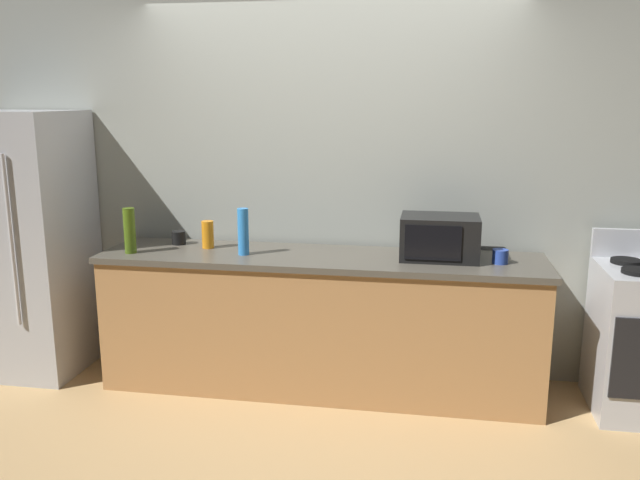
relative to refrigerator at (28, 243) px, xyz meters
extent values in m
plane|color=tan|center=(2.05, -0.40, -0.90)|extent=(8.00, 8.00, 0.00)
cube|color=#9EA399|center=(2.05, 0.41, 0.45)|extent=(6.40, 0.10, 2.70)
cube|color=#B27F4C|center=(2.05, 0.00, -0.47)|extent=(2.80, 0.60, 0.86)
cube|color=#514C42|center=(2.05, 0.00, -0.02)|extent=(2.84, 0.64, 0.04)
cube|color=#B7BABF|center=(0.00, 0.00, 0.00)|extent=(0.72, 0.70, 1.80)
cylinder|color=silver|center=(0.14, -0.37, 0.10)|extent=(0.02, 0.02, 1.10)
cylinder|color=black|center=(3.92, -0.12, 0.01)|extent=(0.18, 0.18, 0.02)
cylinder|color=black|center=(3.92, 0.12, 0.01)|extent=(0.18, 0.18, 0.02)
cube|color=black|center=(2.80, 0.05, 0.13)|extent=(0.48, 0.34, 0.27)
cube|color=black|center=(2.76, -0.12, 0.13)|extent=(0.34, 0.01, 0.21)
cylinder|color=#338CE5|center=(1.56, -0.06, 0.15)|extent=(0.07, 0.07, 0.30)
cylinder|color=#4C6B19|center=(0.83, -0.14, 0.15)|extent=(0.08, 0.08, 0.29)
cylinder|color=orange|center=(1.28, 0.08, 0.09)|extent=(0.08, 0.08, 0.18)
cylinder|color=black|center=(1.04, 0.15, 0.05)|extent=(0.09, 0.09, 0.09)
cylinder|color=#2D4CB2|center=(3.16, -0.02, 0.04)|extent=(0.10, 0.10, 0.09)
camera|label=1|loc=(2.74, -3.99, 0.99)|focal=36.68mm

